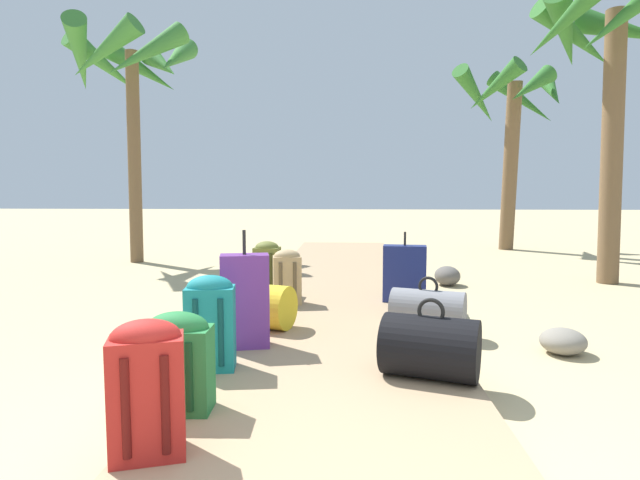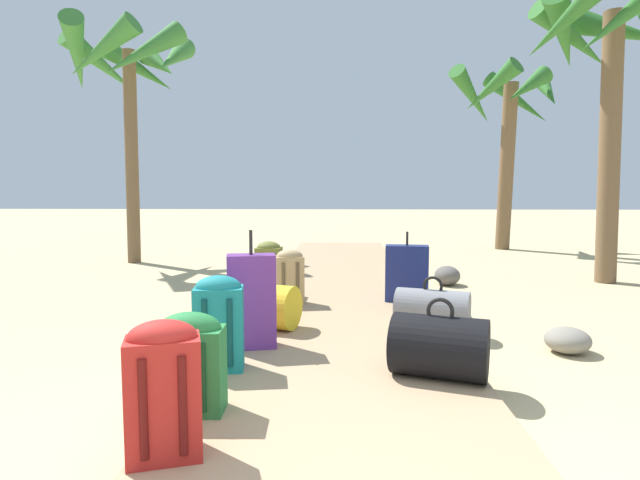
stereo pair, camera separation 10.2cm
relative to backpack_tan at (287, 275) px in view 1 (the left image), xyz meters
name	(u,v)px [view 1 (the left image)]	position (x,y,z in m)	size (l,w,h in m)	color
ground_plane	(338,306)	(0.50, 0.29, -0.36)	(60.00, 60.00, 0.00)	tan
boardwalk	(340,285)	(0.50, 1.29, -0.32)	(1.74, 9.98, 0.08)	tan
backpack_tan	(287,275)	(0.00, 0.00, 0.00)	(0.30, 0.25, 0.54)	tan
duffel_bag_yellow	(252,305)	(-0.19, -0.88, -0.10)	(0.75, 0.56, 0.47)	gold
backpack_olive	(267,267)	(-0.27, 0.44, 0.02)	(0.28, 0.27, 0.58)	olive
backpack_red	(147,385)	(-0.23, -3.00, 0.02)	(0.35, 0.28, 0.58)	red
backpack_teal	(210,320)	(-0.25, -1.92, 0.03)	(0.32, 0.26, 0.59)	#197A7F
duffel_bag_black	(430,347)	(1.09, -2.00, -0.10)	(0.65, 0.53, 0.48)	black
suitcase_purple	(245,301)	(-0.13, -1.44, 0.05)	(0.37, 0.26, 0.84)	#6B2D84
backpack_green	(178,359)	(-0.25, -2.54, -0.02)	(0.34, 0.23, 0.51)	#237538
suitcase_navy	(404,273)	(1.17, 0.19, 0.00)	(0.45, 0.25, 0.71)	navy
duffel_bag_grey	(428,308)	(1.26, -0.82, -0.13)	(0.66, 0.48, 0.42)	slate
palm_tree_far_right	(513,110)	(3.89, 5.80, 2.46)	(2.34, 2.24, 3.79)	brown
palm_tree_near_right	(613,42)	(3.92, 1.91, 2.70)	(2.22, 2.19, 3.86)	brown
palm_tree_near_left	(131,71)	(-2.98, 3.50, 2.80)	(2.25, 2.19, 3.89)	brown
rock_right_near	(447,276)	(1.86, 1.56, -0.24)	(0.41, 0.32, 0.24)	#5B5651
rock_right_far	(563,341)	(2.18, -1.23, -0.27)	(0.33, 0.34, 0.19)	gray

